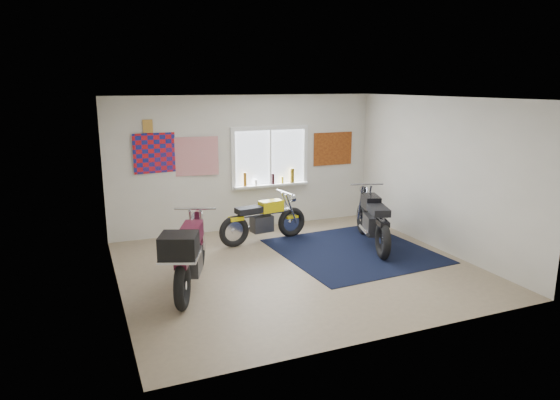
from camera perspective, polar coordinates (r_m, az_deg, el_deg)
name	(u,v)px	position (r m, az deg, el deg)	size (l,w,h in m)	color
ground	(297,268)	(8.17, 1.94, -7.72)	(5.50, 5.50, 0.00)	#9E896B
room_shell	(298,168)	(7.74, 2.03, 3.70)	(5.50, 5.50, 5.50)	white
navy_rug	(353,251)	(9.02, 8.37, -5.77)	(2.50, 2.60, 0.01)	black
window_assembly	(270,161)	(10.22, -1.14, 4.48)	(1.66, 0.17, 1.26)	white
oil_bottles	(274,178)	(10.23, -0.68, 2.56)	(1.11, 0.09, 0.30)	#8C5714
flag_display	(148,126)	(9.54, -14.88, 8.15)	(1.60, 0.10, 1.17)	red
triumph_poster	(333,149)	(10.81, 6.06, 5.85)	(0.90, 0.03, 0.70)	#A54C14
yellow_triumph	(263,221)	(9.36, -1.92, -2.39)	(1.82, 0.54, 0.92)	black
black_chrome_bike	(373,221)	(9.26, 10.54, -2.37)	(0.86, 2.02, 1.07)	black
maroon_tourer	(189,255)	(7.18, -10.41, -6.19)	(1.10, 2.06, 1.08)	black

